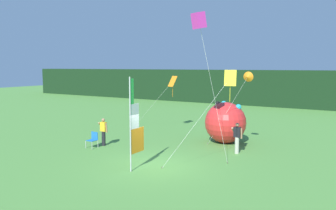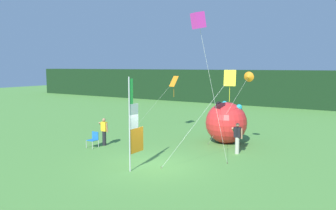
{
  "view_description": "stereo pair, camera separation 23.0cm",
  "coord_description": "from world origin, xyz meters",
  "px_view_note": "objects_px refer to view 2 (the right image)",
  "views": [
    {
      "loc": [
        8.57,
        -12.77,
        4.64
      ],
      "look_at": [
        -0.4,
        2.05,
        2.64
      ],
      "focal_mm": 36.14,
      "sensor_mm": 36.0,
      "label": 1
    },
    {
      "loc": [
        8.77,
        -12.65,
        4.64
      ],
      "look_at": [
        -0.4,
        2.05,
        2.64
      ],
      "focal_mm": 36.14,
      "sensor_mm": 36.0,
      "label": 2
    }
  ],
  "objects_px": {
    "banner_flag": "(134,126)",
    "kite_magenta_box_3": "(198,21)",
    "person_near_banner": "(104,131)",
    "person_mid_field": "(237,137)",
    "folding_chair": "(94,138)",
    "kite_orange_diamond_1": "(172,84)",
    "kite_orange_delta_0": "(248,77)",
    "kite_yellow_diamond_2": "(226,83)",
    "inflatable_balloon": "(226,123)"
  },
  "relations": [
    {
      "from": "folding_chair",
      "to": "kite_orange_diamond_1",
      "type": "height_order",
      "value": "kite_orange_diamond_1"
    },
    {
      "from": "banner_flag",
      "to": "kite_orange_delta_0",
      "type": "xyz_separation_m",
      "value": [
        3.06,
        6.25,
        2.01
      ]
    },
    {
      "from": "folding_chair",
      "to": "kite_orange_diamond_1",
      "type": "bearing_deg",
      "value": 81.31
    },
    {
      "from": "banner_flag",
      "to": "kite_orange_delta_0",
      "type": "height_order",
      "value": "kite_orange_delta_0"
    },
    {
      "from": "person_near_banner",
      "to": "folding_chair",
      "type": "bearing_deg",
      "value": -107.09
    },
    {
      "from": "kite_yellow_diamond_2",
      "to": "kite_magenta_box_3",
      "type": "bearing_deg",
      "value": -151.7
    },
    {
      "from": "banner_flag",
      "to": "folding_chair",
      "type": "relative_size",
      "value": 4.71
    },
    {
      "from": "kite_orange_diamond_1",
      "to": "kite_magenta_box_3",
      "type": "xyz_separation_m",
      "value": [
        5.64,
        -7.09,
        3.25
      ]
    },
    {
      "from": "kite_yellow_diamond_2",
      "to": "kite_orange_diamond_1",
      "type": "bearing_deg",
      "value": 136.35
    },
    {
      "from": "kite_yellow_diamond_2",
      "to": "kite_magenta_box_3",
      "type": "xyz_separation_m",
      "value": [
        -1.14,
        -0.62,
        2.76
      ]
    },
    {
      "from": "person_mid_field",
      "to": "inflatable_balloon",
      "type": "relative_size",
      "value": 0.66
    },
    {
      "from": "kite_yellow_diamond_2",
      "to": "inflatable_balloon",
      "type": "bearing_deg",
      "value": 111.76
    },
    {
      "from": "banner_flag",
      "to": "person_near_banner",
      "type": "bearing_deg",
      "value": 147.25
    },
    {
      "from": "inflatable_balloon",
      "to": "kite_yellow_diamond_2",
      "type": "xyz_separation_m",
      "value": [
        1.82,
        -4.56,
        2.62
      ]
    },
    {
      "from": "person_near_banner",
      "to": "kite_orange_diamond_1",
      "type": "relative_size",
      "value": 0.39
    },
    {
      "from": "person_near_banner",
      "to": "kite_yellow_diamond_2",
      "type": "xyz_separation_m",
      "value": [
        7.64,
        -0.18,
        3.01
      ]
    },
    {
      "from": "kite_yellow_diamond_2",
      "to": "kite_magenta_box_3",
      "type": "height_order",
      "value": "kite_magenta_box_3"
    },
    {
      "from": "folding_chair",
      "to": "kite_orange_diamond_1",
      "type": "distance_m",
      "value": 7.6
    },
    {
      "from": "person_near_banner",
      "to": "kite_yellow_diamond_2",
      "type": "distance_m",
      "value": 8.22
    },
    {
      "from": "kite_magenta_box_3",
      "to": "kite_yellow_diamond_2",
      "type": "bearing_deg",
      "value": 28.3
    },
    {
      "from": "kite_orange_delta_0",
      "to": "kite_yellow_diamond_2",
      "type": "relative_size",
      "value": 0.97
    },
    {
      "from": "folding_chair",
      "to": "kite_orange_delta_0",
      "type": "distance_m",
      "value": 9.34
    },
    {
      "from": "person_near_banner",
      "to": "kite_orange_delta_0",
      "type": "relative_size",
      "value": 0.37
    },
    {
      "from": "kite_magenta_box_3",
      "to": "kite_orange_diamond_1",
      "type": "bearing_deg",
      "value": 128.51
    },
    {
      "from": "inflatable_balloon",
      "to": "kite_orange_diamond_1",
      "type": "xyz_separation_m",
      "value": [
        -4.97,
        1.92,
        2.14
      ]
    },
    {
      "from": "person_near_banner",
      "to": "kite_orange_delta_0",
      "type": "bearing_deg",
      "value": 24.89
    },
    {
      "from": "folding_chair",
      "to": "kite_yellow_diamond_2",
      "type": "bearing_deg",
      "value": 3.55
    },
    {
      "from": "kite_orange_delta_0",
      "to": "kite_magenta_box_3",
      "type": "xyz_separation_m",
      "value": [
        -0.92,
        -4.24,
        2.62
      ]
    },
    {
      "from": "kite_yellow_diamond_2",
      "to": "kite_orange_delta_0",
      "type": "bearing_deg",
      "value": 93.56
    },
    {
      "from": "folding_chair",
      "to": "kite_magenta_box_3",
      "type": "height_order",
      "value": "kite_magenta_box_3"
    },
    {
      "from": "folding_chair",
      "to": "kite_magenta_box_3",
      "type": "bearing_deg",
      "value": -1.1
    },
    {
      "from": "person_mid_field",
      "to": "kite_orange_diamond_1",
      "type": "bearing_deg",
      "value": 148.29
    },
    {
      "from": "kite_magenta_box_3",
      "to": "person_mid_field",
      "type": "bearing_deg",
      "value": 75.4
    },
    {
      "from": "folding_chair",
      "to": "kite_orange_diamond_1",
      "type": "relative_size",
      "value": 0.21
    },
    {
      "from": "person_near_banner",
      "to": "person_mid_field",
      "type": "height_order",
      "value": "person_mid_field"
    },
    {
      "from": "inflatable_balloon",
      "to": "kite_orange_delta_0",
      "type": "relative_size",
      "value": 0.57
    },
    {
      "from": "folding_chair",
      "to": "kite_yellow_diamond_2",
      "type": "height_order",
      "value": "kite_yellow_diamond_2"
    },
    {
      "from": "person_near_banner",
      "to": "kite_magenta_box_3",
      "type": "relative_size",
      "value": 0.23
    },
    {
      "from": "person_mid_field",
      "to": "kite_yellow_diamond_2",
      "type": "height_order",
      "value": "kite_yellow_diamond_2"
    },
    {
      "from": "person_near_banner",
      "to": "kite_yellow_diamond_2",
      "type": "relative_size",
      "value": 0.36
    },
    {
      "from": "kite_orange_delta_0",
      "to": "kite_yellow_diamond_2",
      "type": "bearing_deg",
      "value": -86.44
    },
    {
      "from": "banner_flag",
      "to": "kite_magenta_box_3",
      "type": "bearing_deg",
      "value": 43.19
    },
    {
      "from": "person_near_banner",
      "to": "person_mid_field",
      "type": "distance_m",
      "value": 7.66
    },
    {
      "from": "person_mid_field",
      "to": "kite_orange_diamond_1",
      "type": "xyz_separation_m",
      "value": [
        -6.45,
        3.98,
        2.51
      ]
    },
    {
      "from": "person_mid_field",
      "to": "kite_yellow_diamond_2",
      "type": "distance_m",
      "value": 3.9
    },
    {
      "from": "banner_flag",
      "to": "kite_orange_delta_0",
      "type": "relative_size",
      "value": 0.97
    },
    {
      "from": "inflatable_balloon",
      "to": "kite_magenta_box_3",
      "type": "xyz_separation_m",
      "value": [
        0.68,
        -5.17,
        5.38
      ]
    },
    {
      "from": "banner_flag",
      "to": "folding_chair",
      "type": "bearing_deg",
      "value": 154.93
    },
    {
      "from": "person_near_banner",
      "to": "person_mid_field",
      "type": "xyz_separation_m",
      "value": [
        7.31,
        2.31,
        0.02
      ]
    },
    {
      "from": "banner_flag",
      "to": "person_near_banner",
      "type": "distance_m",
      "value": 5.31
    }
  ]
}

